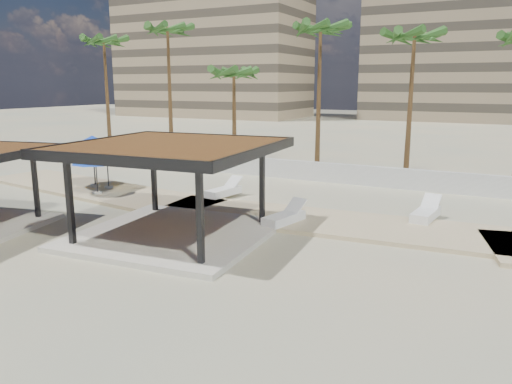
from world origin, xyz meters
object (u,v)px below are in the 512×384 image
(lounger_a, at_px, (224,191))
(lounger_b, at_px, (285,218))
(umbrella_a, at_px, (95,158))
(lounger_c, at_px, (426,214))
(pavilion_central, at_px, (172,182))

(lounger_a, relative_size, lounger_b, 1.00)
(umbrella_a, xyz_separation_m, lounger_c, (16.39, 2.82, -1.71))
(lounger_b, bearing_deg, umbrella_a, 99.39)
(lounger_b, xyz_separation_m, lounger_c, (5.20, 3.40, 0.01))
(lounger_c, bearing_deg, pavilion_central, 134.36)
(umbrella_a, distance_m, lounger_b, 11.33)
(pavilion_central, distance_m, lounger_c, 10.98)
(umbrella_a, relative_size, lounger_a, 1.30)
(pavilion_central, height_order, umbrella_a, pavilion_central)
(lounger_b, bearing_deg, lounger_a, 68.28)
(umbrella_a, bearing_deg, pavilion_central, -26.43)
(umbrella_a, height_order, lounger_b, umbrella_a)
(pavilion_central, relative_size, lounger_a, 3.29)
(pavilion_central, relative_size, lounger_c, 3.25)
(umbrella_a, distance_m, lounger_c, 16.71)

